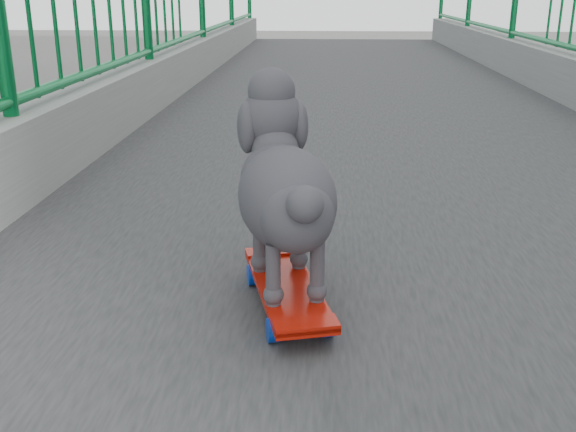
# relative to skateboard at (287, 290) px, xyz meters

# --- Properties ---
(skateboard) EXTENTS (0.25, 0.50, 0.06)m
(skateboard) POSITION_rel_skateboard_xyz_m (0.00, 0.00, 0.00)
(skateboard) COLOR red
(skateboard) RESTS_ON footbridge
(poodle) EXTENTS (0.30, 0.52, 0.45)m
(poodle) POSITION_rel_skateboard_xyz_m (-0.01, 0.03, 0.26)
(poodle) COLOR #2D2A2F
(poodle) RESTS_ON skateboard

